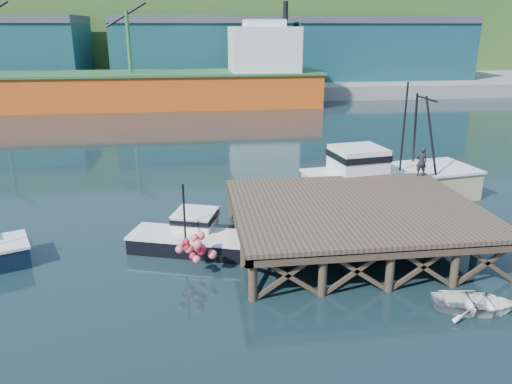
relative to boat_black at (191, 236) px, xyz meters
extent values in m
plane|color=black|center=(2.59, -0.61, -0.66)|extent=(300.00, 300.00, 0.00)
cube|color=brown|center=(8.09, -0.61, 1.34)|extent=(12.00, 10.00, 0.25)
cube|color=#473828|center=(8.09, -5.46, 1.09)|extent=(12.00, 0.30, 0.35)
cylinder|color=#473828|center=(2.39, -5.31, 0.14)|extent=(0.36, 0.36, 2.60)
cylinder|color=#473828|center=(2.39, 4.09, 0.14)|extent=(0.36, 0.36, 2.60)
cylinder|color=#473828|center=(13.79, 4.09, 0.14)|extent=(0.36, 0.36, 2.60)
cube|color=gray|center=(2.59, 69.39, 0.34)|extent=(160.00, 40.00, 2.00)
cube|color=#17434C|center=(2.59, 64.39, 5.84)|extent=(28.00, 16.00, 9.00)
cube|color=#17434C|center=(32.59, 64.39, 5.84)|extent=(30.00, 16.00, 9.00)
cube|color=#DD5314|center=(-9.41, 47.39, 1.54)|extent=(55.00, 9.50, 4.40)
cube|color=#26592D|center=(-9.41, 47.39, 3.84)|extent=(55.50, 10.00, 0.30)
cube|color=silver|center=(10.59, 47.39, 6.84)|extent=(9.00, 9.00, 6.00)
cube|color=silver|center=(10.59, 47.39, 10.14)|extent=(5.00, 7.00, 1.20)
cylinder|color=black|center=(13.59, 47.39, 11.84)|extent=(0.70, 0.70, 2.50)
cube|color=#2D511E|center=(2.59, 99.39, 10.34)|extent=(220.00, 50.00, 22.00)
cube|color=black|center=(-0.09, -0.23, -0.27)|extent=(6.08, 3.81, 0.79)
cube|color=silver|center=(-0.09, -0.23, 0.15)|extent=(6.20, 3.89, 0.11)
cube|color=silver|center=(0.24, 0.75, 0.52)|extent=(2.40, 2.40, 0.79)
cube|color=black|center=(0.24, 0.75, 0.70)|extent=(2.53, 2.53, 0.26)
cylinder|color=black|center=(-0.27, -0.77, 1.53)|extent=(0.10, 0.10, 2.81)
sphere|color=#FF5D6F|center=(-0.23, -2.68, 0.30)|extent=(0.37, 0.37, 0.37)
sphere|color=#FF5D6F|center=(0.56, -2.51, 0.48)|extent=(0.37, 0.37, 0.37)
sphere|color=red|center=(0.21, -2.95, 0.66)|extent=(0.37, 0.37, 0.37)
cube|color=tan|center=(12.67, 5.89, 0.22)|extent=(11.22, 5.30, 1.77)
cube|color=silver|center=(12.67, 5.89, 1.15)|extent=(11.45, 5.52, 0.15)
cube|color=silver|center=(10.22, 5.89, 1.99)|extent=(3.32, 3.16, 1.77)
cube|color=black|center=(10.22, 5.89, 2.38)|extent=(3.43, 3.27, 0.39)
cylinder|color=black|center=(13.16, 5.89, 3.75)|extent=(0.12, 0.12, 5.88)
imported|color=white|center=(10.81, -7.23, -0.33)|extent=(3.72, 3.05, 0.67)
imported|color=black|center=(13.49, 3.79, 2.32)|extent=(0.67, 0.48, 1.72)
camera|label=1|loc=(0.17, -22.85, 9.78)|focal=35.00mm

